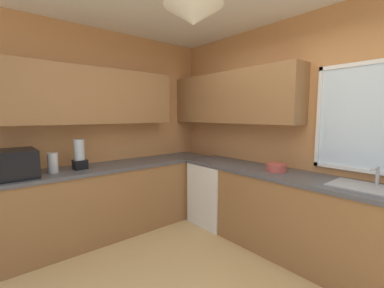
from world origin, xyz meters
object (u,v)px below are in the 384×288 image
(dishwasher, at_px, (216,193))
(microwave, at_px, (16,163))
(blender_appliance, at_px, (80,156))
(sink_assembly, at_px, (371,188))
(bowl, at_px, (276,167))
(kettle, at_px, (53,163))

(dishwasher, bearing_deg, microwave, -106.02)
(microwave, height_order, blender_appliance, blender_appliance)
(microwave, distance_m, sink_assembly, 3.44)
(microwave, distance_m, blender_appliance, 0.63)
(sink_assembly, bearing_deg, blender_appliance, -145.94)
(dishwasher, distance_m, bowl, 1.07)
(dishwasher, xyz_separation_m, kettle, (-0.64, -1.96, 0.59))
(dishwasher, bearing_deg, kettle, -108.05)
(blender_appliance, bearing_deg, kettle, -86.12)
(dishwasher, relative_size, bowl, 3.78)
(bowl, bearing_deg, kettle, -128.24)
(dishwasher, xyz_separation_m, sink_assembly, (1.86, 0.04, 0.49))
(dishwasher, xyz_separation_m, blender_appliance, (-0.66, -1.67, 0.64))
(kettle, bearing_deg, dishwasher, 71.95)
(microwave, relative_size, bowl, 2.08)
(bowl, distance_m, blender_appliance, 2.33)
(kettle, bearing_deg, bowl, 51.76)
(kettle, distance_m, blender_appliance, 0.30)
(kettle, xyz_separation_m, sink_assembly, (2.50, 2.00, -0.10))
(microwave, bearing_deg, kettle, 86.58)
(microwave, relative_size, kettle, 2.11)
(microwave, bearing_deg, sink_assembly, 42.79)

